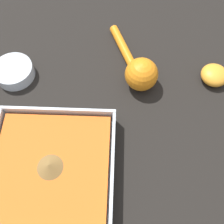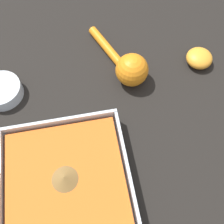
{
  "view_description": "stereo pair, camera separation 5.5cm",
  "coord_description": "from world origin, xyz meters",
  "px_view_note": "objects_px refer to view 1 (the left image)",
  "views": [
    {
      "loc": [
        -0.11,
        0.13,
        0.52
      ],
      "look_at": [
        -0.1,
        -0.13,
        0.03
      ],
      "focal_mm": 42.0,
      "sensor_mm": 36.0,
      "label": 1
    },
    {
      "loc": [
        -0.05,
        0.12,
        0.52
      ],
      "look_at": [
        -0.1,
        -0.13,
        0.03
      ],
      "focal_mm": 42.0,
      "sensor_mm": 36.0,
      "label": 2
    }
  ],
  "objects_px": {
    "spice_bowl": "(14,72)",
    "lemon_half": "(214,75)",
    "square_dish": "(52,169)",
    "lemon_squeezer": "(139,71)"
  },
  "relations": [
    {
      "from": "square_dish",
      "to": "spice_bowl",
      "type": "relative_size",
      "value": 2.59
    },
    {
      "from": "square_dish",
      "to": "spice_bowl",
      "type": "distance_m",
      "value": 0.26
    },
    {
      "from": "lemon_squeezer",
      "to": "lemon_half",
      "type": "height_order",
      "value": "lemon_squeezer"
    },
    {
      "from": "square_dish",
      "to": "lemon_squeezer",
      "type": "relative_size",
      "value": 1.16
    },
    {
      "from": "spice_bowl",
      "to": "lemon_half",
      "type": "xyz_separation_m",
      "value": [
        -0.47,
        -0.01,
        0.0
      ]
    },
    {
      "from": "spice_bowl",
      "to": "lemon_squeezer",
      "type": "bearing_deg",
      "value": 179.91
    },
    {
      "from": "square_dish",
      "to": "lemon_half",
      "type": "relative_size",
      "value": 3.8
    },
    {
      "from": "square_dish",
      "to": "spice_bowl",
      "type": "xyz_separation_m",
      "value": [
        0.12,
        -0.23,
        -0.01
      ]
    },
    {
      "from": "square_dish",
      "to": "lemon_squeezer",
      "type": "bearing_deg",
      "value": -126.24
    },
    {
      "from": "lemon_half",
      "to": "lemon_squeezer",
      "type": "bearing_deg",
      "value": 2.0
    }
  ]
}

